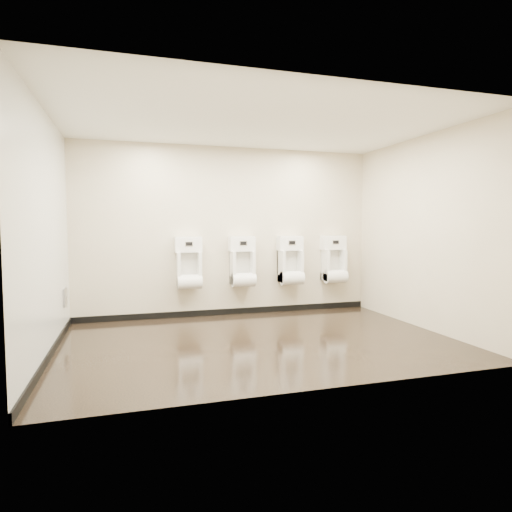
% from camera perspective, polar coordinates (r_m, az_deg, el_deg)
% --- Properties ---
extents(ground, '(5.00, 3.50, 0.00)m').
position_cam_1_polar(ground, '(5.68, 0.50, -11.23)').
color(ground, black).
rests_on(ground, ground).
extents(ceiling, '(5.00, 3.50, 0.00)m').
position_cam_1_polar(ceiling, '(5.63, 0.52, 17.43)').
color(ceiling, white).
extents(back_wall, '(5.00, 0.02, 2.80)m').
position_cam_1_polar(back_wall, '(7.17, -3.63, 3.26)').
color(back_wall, beige).
rests_on(back_wall, ground).
extents(front_wall, '(5.00, 0.02, 2.80)m').
position_cam_1_polar(front_wall, '(3.84, 8.24, 2.59)').
color(front_wall, beige).
rests_on(front_wall, ground).
extents(left_wall, '(0.02, 3.50, 2.80)m').
position_cam_1_polar(left_wall, '(5.31, -26.25, 2.60)').
color(left_wall, beige).
rests_on(left_wall, ground).
extents(right_wall, '(0.02, 3.50, 2.80)m').
position_cam_1_polar(right_wall, '(6.66, 21.55, 2.93)').
color(right_wall, beige).
rests_on(right_wall, ground).
extents(tile_overlay_left, '(0.01, 3.50, 2.80)m').
position_cam_1_polar(tile_overlay_left, '(5.31, -26.20, 2.60)').
color(tile_overlay_left, silver).
rests_on(tile_overlay_left, ground).
extents(skirting_back, '(5.00, 0.02, 0.10)m').
position_cam_1_polar(skirting_back, '(7.30, -3.56, -7.39)').
color(skirting_back, black).
rests_on(skirting_back, ground).
extents(skirting_left, '(0.02, 3.50, 0.10)m').
position_cam_1_polar(skirting_left, '(5.50, -25.69, -11.60)').
color(skirting_left, black).
rests_on(skirting_left, ground).
extents(access_panel, '(0.04, 0.25, 0.25)m').
position_cam_1_polar(access_panel, '(6.57, -24.11, -5.03)').
color(access_panel, '#9E9EA3').
rests_on(access_panel, left_wall).
extents(urinal_0, '(0.44, 0.33, 0.82)m').
position_cam_1_polar(urinal_0, '(6.93, -8.96, -1.44)').
color(urinal_0, white).
rests_on(urinal_0, back_wall).
extents(urinal_1, '(0.44, 0.33, 0.82)m').
position_cam_1_polar(urinal_1, '(7.11, -1.82, -1.26)').
color(urinal_1, white).
rests_on(urinal_1, back_wall).
extents(urinal_2, '(0.44, 0.33, 0.82)m').
position_cam_1_polar(urinal_2, '(7.37, 4.65, -1.08)').
color(urinal_2, white).
rests_on(urinal_2, back_wall).
extents(urinal_3, '(0.44, 0.33, 0.82)m').
position_cam_1_polar(urinal_3, '(7.71, 10.36, -0.91)').
color(urinal_3, white).
rests_on(urinal_3, back_wall).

